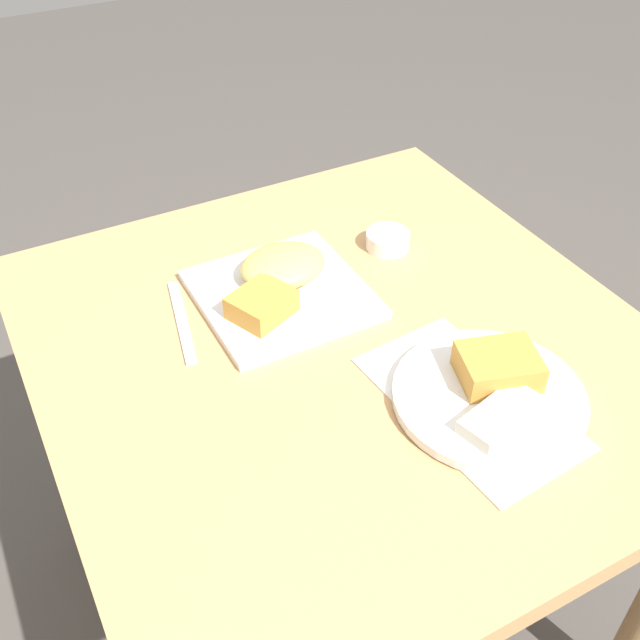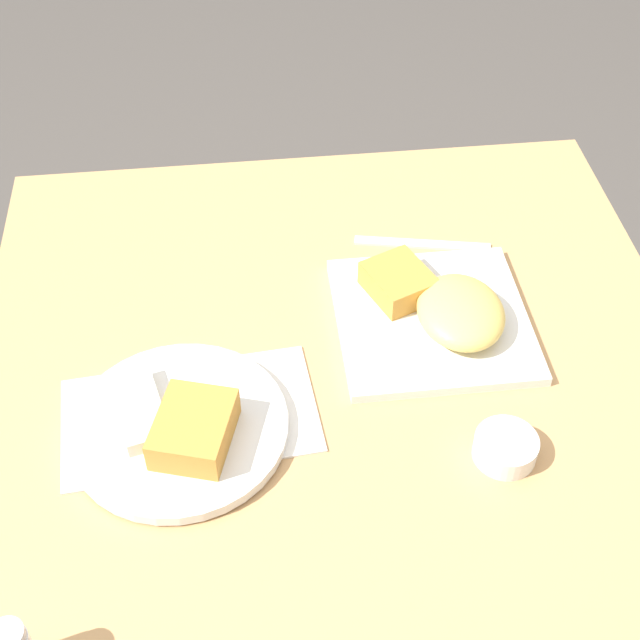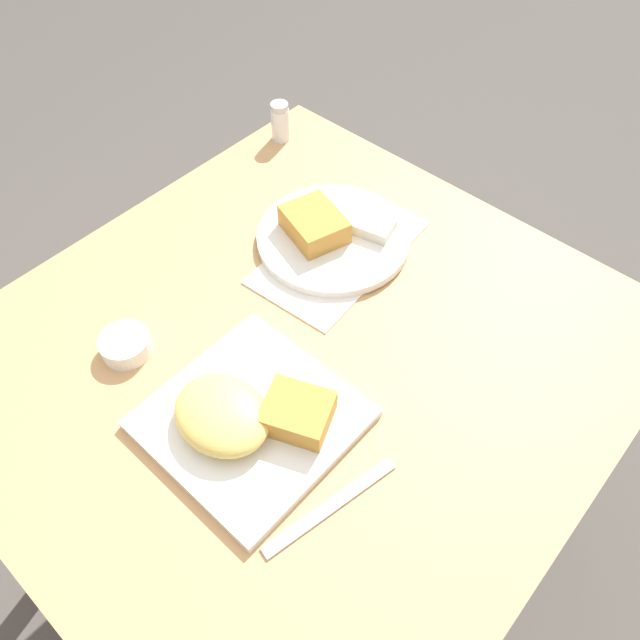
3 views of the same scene
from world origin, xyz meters
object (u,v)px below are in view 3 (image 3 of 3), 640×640
at_px(plate_oval_far, 331,233).
at_px(sauce_ramekin, 125,345).
at_px(butter_knife, 331,506).
at_px(salt_shaker, 280,124).
at_px(plate_square_near, 246,416).

distance_m(plate_oval_far, sauce_ramekin, 0.37).
bearing_deg(plate_oval_far, butter_knife, -48.68).
xyz_separation_m(salt_shaker, butter_knife, (0.56, -0.49, -0.03)).
relative_size(plate_square_near, salt_shaker, 3.24).
bearing_deg(butter_knife, plate_oval_far, 53.07).
bearing_deg(plate_square_near, plate_oval_far, 113.76).
bearing_deg(plate_oval_far, sauce_ramekin, -100.73).
height_order(plate_oval_far, butter_knife, plate_oval_far).
distance_m(sauce_ramekin, butter_knife, 0.37).
xyz_separation_m(plate_oval_far, sauce_ramekin, (-0.07, -0.36, -0.00)).
bearing_deg(plate_square_near, sauce_ramekin, -171.36).
height_order(sauce_ramekin, salt_shaker, salt_shaker).
height_order(plate_square_near, butter_knife, plate_square_near).
bearing_deg(butter_knife, sauce_ramekin, 105.03).
relative_size(plate_oval_far, sauce_ramekin, 3.49).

